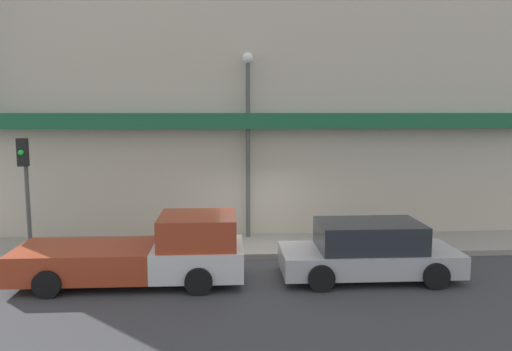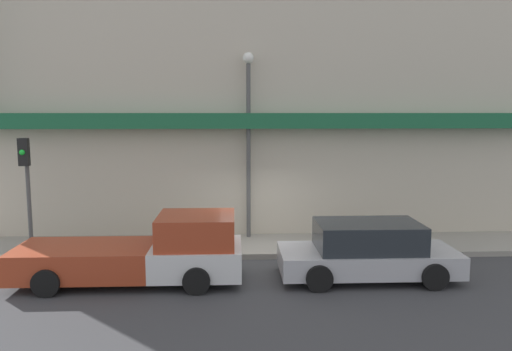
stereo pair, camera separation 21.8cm
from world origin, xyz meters
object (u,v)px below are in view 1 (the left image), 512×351
Objects in this scene: parked_car at (369,251)px; fire_hydrant at (158,237)px; traffic_light at (25,174)px; street_lamp at (248,125)px; pickup_truck at (147,253)px.

fire_hydrant is at bearing 157.10° from parked_car.
parked_car is at bearing -13.36° from traffic_light.
street_lamp reaches higher than parked_car.
traffic_light reaches higher than parked_car.
traffic_light is at bearing 167.29° from parked_car.
street_lamp is 6.85m from traffic_light.
parked_car is 9.93m from traffic_light.
pickup_truck reaches higher than fire_hydrant.
traffic_light is at bearing 150.87° from pickup_truck.
street_lamp is (2.79, 1.31, 3.35)m from fire_hydrant.
fire_hydrant is (-5.77, 2.51, -0.18)m from parked_car.
fire_hydrant is (-0.07, 2.51, -0.21)m from pickup_truck.
parked_car is (5.70, 0.00, -0.03)m from pickup_truck.
street_lamp is (2.72, 3.82, 3.14)m from pickup_truck.
pickup_truck is 7.52× the size of fire_hydrant.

